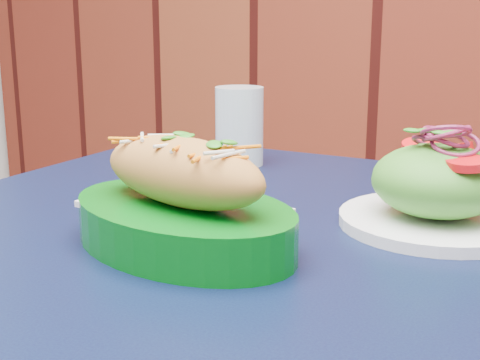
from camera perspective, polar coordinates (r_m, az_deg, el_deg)
The scene contains 4 objects.
cafe_table at distance 0.71m, azimuth 0.84°, elevation -11.15°, with size 0.91×0.91×0.75m.
banh_mi_basket at distance 0.63m, azimuth -4.91°, elevation -1.97°, with size 0.26×0.19×0.11m.
salad_plate at distance 0.72m, azimuth 16.52°, elevation -0.69°, with size 0.20×0.20×0.11m.
water_glass at distance 0.98m, azimuth -0.06°, elevation 4.61°, with size 0.07×0.07×0.11m, color silver.
Camera 1 is at (-0.01, 1.31, 0.96)m, focal length 50.00 mm.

